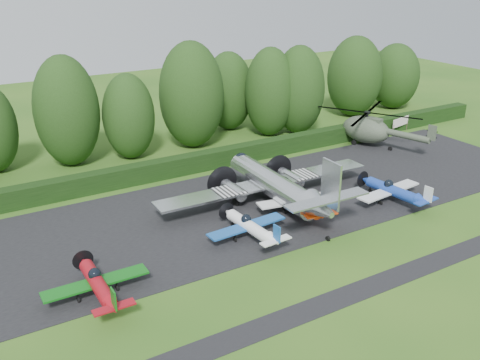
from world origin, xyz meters
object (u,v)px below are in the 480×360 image
sign_board (401,122)px  light_plane_white (250,227)px  helicopter (366,127)px  transport_plane (274,185)px  light_plane_blue (393,191)px  light_plane_orange (301,200)px  light_plane_red (98,284)px

sign_board → light_plane_white: bearing=-142.8°
helicopter → transport_plane: bearing=-138.9°
light_plane_blue → sign_board: bearing=48.8°
light_plane_orange → light_plane_blue: (9.06, -2.68, -0.05)m
transport_plane → sign_board: transport_plane is taller
transport_plane → light_plane_white: (-5.60, -4.77, -0.87)m
transport_plane → light_plane_blue: (10.15, -5.48, -0.81)m
transport_plane → light_plane_blue: size_ratio=2.84×
light_plane_white → sign_board: size_ratio=2.08×
helicopter → sign_board: (7.76, 1.58, -0.93)m
transport_plane → light_plane_blue: 11.56m
light_plane_white → light_plane_orange: size_ratio=0.92×
light_plane_white → light_plane_blue: light_plane_blue is taller
transport_plane → light_plane_orange: 3.10m
helicopter → light_plane_white: bearing=-134.8°
light_plane_blue → helicopter: (9.85, 14.48, 1.10)m
helicopter → sign_board: 7.97m
light_plane_white → sign_board: 36.72m
light_plane_red → transport_plane: bearing=19.7°
light_plane_white → helicopter: bearing=32.3°
transport_plane → light_plane_white: 7.41m
light_plane_red → helicopter: 42.17m
transport_plane → light_plane_red: 20.28m
transport_plane → light_plane_orange: size_ratio=2.73×
transport_plane → sign_board: 29.71m
light_plane_red → helicopter: bearing=22.2°
helicopter → light_plane_blue: bearing=-107.3°
transport_plane → helicopter: 21.93m
light_plane_white → helicopter: size_ratio=0.49×
transport_plane → light_plane_blue: bearing=-29.4°
light_plane_orange → light_plane_blue: 9.45m
helicopter → sign_board: helicopter is taller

